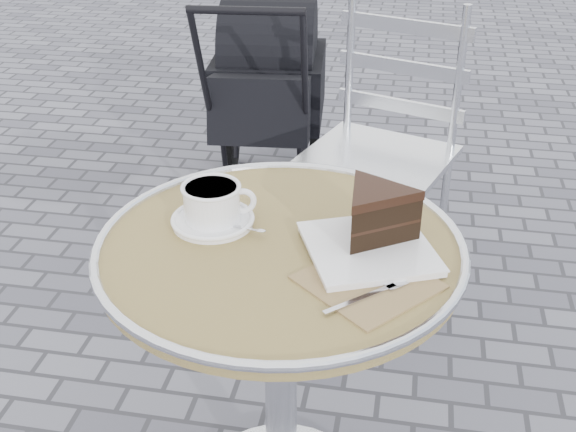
% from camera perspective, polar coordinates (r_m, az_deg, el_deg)
% --- Properties ---
extents(cafe_table, '(0.72, 0.72, 0.74)m').
position_cam_1_polar(cafe_table, '(1.48, -0.59, -7.62)').
color(cafe_table, silver).
rests_on(cafe_table, ground).
extents(cappuccino_set, '(0.19, 0.16, 0.08)m').
position_cam_1_polar(cappuccino_set, '(1.44, -5.93, 0.72)').
color(cappuccino_set, white).
rests_on(cappuccino_set, cafe_table).
extents(cake_plate_set, '(0.29, 0.38, 0.12)m').
position_cam_1_polar(cake_plate_set, '(1.36, 6.83, -0.44)').
color(cake_plate_set, '#8C6E4C').
rests_on(cake_plate_set, cafe_table).
extents(bistro_chair, '(0.55, 0.55, 0.96)m').
position_cam_1_polar(bistro_chair, '(2.34, 8.03, 7.54)').
color(bistro_chair, silver).
rests_on(bistro_chair, ground).
extents(baby_stroller, '(0.48, 0.92, 0.92)m').
position_cam_1_polar(baby_stroller, '(3.00, -1.65, 9.12)').
color(baby_stroller, black).
rests_on(baby_stroller, ground).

